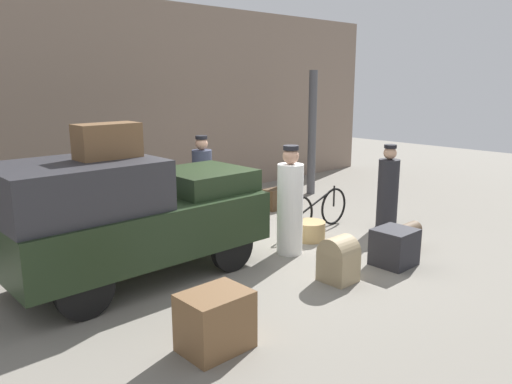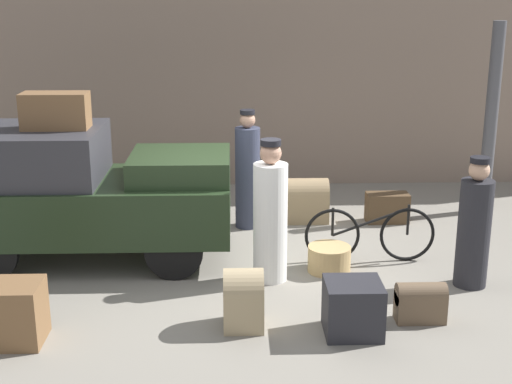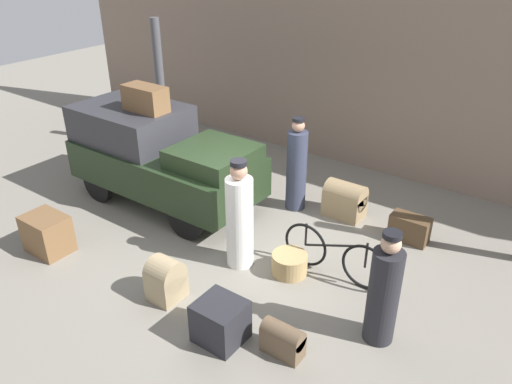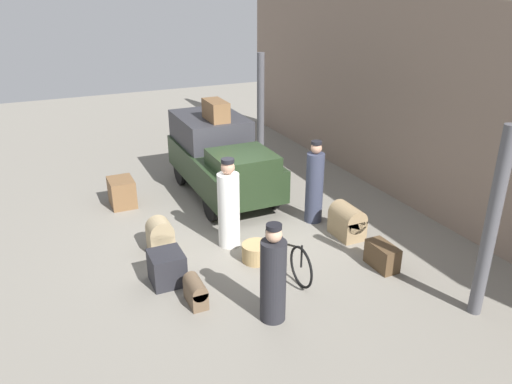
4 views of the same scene
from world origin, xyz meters
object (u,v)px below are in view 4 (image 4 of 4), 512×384
Objects in this scene: trunk_wicker_pale at (122,192)px; suitcase_black_upright at (347,221)px; bicycle at (287,253)px; suitcase_tan_flat at (160,235)px; porter_carrying_trunk at (229,207)px; wicker_basket at (257,252)px; porter_lifting_near_truck at (273,277)px; truck at (220,155)px; trunk_barrel_dark at (196,291)px; trunk_umber_medium at (382,256)px; trunk_on_truck_roof at (216,110)px; suitcase_small_leather at (167,268)px; conductor_in_dark_uniform at (314,185)px.

trunk_wicker_pale is 1.00× the size of suitcase_black_upright.
suitcase_tan_flat is (-1.70, -1.84, -0.05)m from bicycle.
wicker_basket is at bearing 16.89° from porter_carrying_trunk.
bicycle is 1.07× the size of porter_lifting_near_truck.
wicker_basket is at bearing 53.47° from suitcase_tan_flat.
wicker_basket is (3.25, -0.55, -0.80)m from truck.
suitcase_tan_flat is at bearing -132.69° from bicycle.
trunk_barrel_dark is 4.37m from trunk_wicker_pale.
bicycle reaches higher than trunk_barrel_dark.
suitcase_black_upright is (-0.11, 2.06, 0.17)m from wicker_basket.
trunk_on_truck_roof is (-4.64, -1.41, 1.78)m from trunk_umber_medium.
porter_carrying_trunk is at bearing 173.88° from porter_lifting_near_truck.
porter_carrying_trunk is 1.75m from suitcase_small_leather.
trunk_on_truck_roof reaches higher than wicker_basket.
truck is at bearing 162.49° from porter_carrying_trunk.
conductor_in_dark_uniform is at bearing 54.78° from trunk_wicker_pale.
truck is 2.58m from conductor_in_dark_uniform.
wicker_basket is 2.17m from conductor_in_dark_uniform.
porter_carrying_trunk is 2.44m from suitcase_black_upright.
trunk_on_truck_roof reaches higher than trunk_barrel_dark.
bicycle is 2.22m from conductor_in_dark_uniform.
porter_carrying_trunk is 3.06m from trunk_on_truck_roof.
trunk_wicker_pale is at bearing -152.88° from bicycle.
porter_lifting_near_truck is 2.09m from suitcase_small_leather.
bicycle is 2.51m from suitcase_tan_flat.
suitcase_tan_flat is at bearing -123.27° from trunk_umber_medium.
truck is 4.03m from suitcase_small_leather.
bicycle is at bearing -3.10° from trunk_on_truck_roof.
suitcase_small_leather is 0.71× the size of trunk_on_truck_roof.
suitcase_tan_flat is 0.79× the size of trunk_on_truck_roof.
conductor_in_dark_uniform is 3.69m from suitcase_small_leather.
wicker_basket is 2.07m from suitcase_black_upright.
trunk_wicker_pale is 6.01m from trunk_umber_medium.
suitcase_small_leather is at bearing -9.09° from suitcase_tan_flat.
trunk_barrel_dark is (1.82, -3.25, -0.60)m from conductor_in_dark_uniform.
trunk_on_truck_roof is at bearing 88.39° from trunk_wicker_pale.
suitcase_small_leather is (1.15, -0.18, -0.04)m from suitcase_tan_flat.
suitcase_black_upright is at bearing 74.24° from suitcase_tan_flat.
trunk_umber_medium is (1.16, 1.96, 0.06)m from wicker_basket.
bicycle is 2.10m from suitcase_small_leather.
porter_lifting_near_truck is at bearing -6.12° from porter_carrying_trunk.
conductor_in_dark_uniform is at bearing 88.05° from suitcase_tan_flat.
suitcase_small_leather is at bearing -143.82° from porter_lifting_near_truck.
porter_carrying_trunk is 2.05m from conductor_in_dark_uniform.
porter_carrying_trunk reaches higher than suitcase_black_upright.
trunk_umber_medium is at bearing 59.43° from wicker_basket.
porter_lifting_near_truck is (1.67, -0.50, 0.56)m from wicker_basket.
trunk_umber_medium is (0.35, 3.41, -0.00)m from trunk_barrel_dark.
suitcase_small_leather is at bearing -89.16° from wicker_basket.
truck is 4.69m from trunk_umber_medium.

